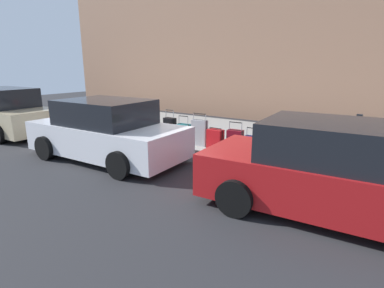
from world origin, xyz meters
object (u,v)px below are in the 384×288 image
Objects in this scene: suitcase_olive_1 at (275,146)px; fire_hydrant at (148,125)px; parking_meter at (357,134)px; suitcase_black_0 at (300,152)px; suitcase_black_7 at (170,129)px; parked_car_beige_2 at (3,113)px; suitcase_navy_2 at (252,146)px; suitcase_maroon_3 at (235,141)px; suitcase_silver_5 at (199,133)px; parked_car_white_1 at (107,132)px; suitcase_red_4 at (215,139)px; parked_car_red_0 at (333,172)px; bollard_post at (129,125)px; suitcase_teal_6 at (183,133)px.

fire_hydrant is at bearing 0.55° from suitcase_olive_1.
suitcase_black_0 is at bearing 14.46° from parking_meter.
suitcase_black_7 is 0.21× the size of parked_car_beige_2.
suitcase_olive_1 is 1.22× the size of suitcase_navy_2.
suitcase_navy_2 is 0.56m from suitcase_maroon_3.
suitcase_silver_5 is at bearing -178.05° from fire_hydrant.
fire_hydrant is 2.12m from parked_car_white_1.
suitcase_black_0 is 2.35m from suitcase_red_4.
parked_car_red_0 is 11.20m from parked_car_beige_2.
parked_car_white_1 reaches higher than bollard_post.
parked_car_white_1 is at bearing 180.00° from parked_car_beige_2.
suitcase_olive_1 is at bearing 179.35° from suitcase_silver_5.
suitcase_olive_1 is 0.21× the size of parked_car_red_0.
bollard_post is (3.85, 0.21, 0.07)m from suitcase_maroon_3.
parking_meter is at bearing -177.45° from suitcase_black_7.
suitcase_black_0 is 0.64m from suitcase_olive_1.
suitcase_silver_5 reaches higher than suitcase_maroon_3.
bollard_post is 6.96m from parked_car_red_0.
parked_car_red_0 is (-2.28, 2.03, 0.34)m from suitcase_navy_2.
suitcase_teal_6 is at bearing 0.04° from suitcase_olive_1.
parking_meter is at bearing -172.97° from suitcase_navy_2.
suitcase_olive_1 is 1.19× the size of fire_hydrant.
fire_hydrant is (2.57, -0.03, 0.12)m from suitcase_red_4.
parked_car_white_1 reaches higher than parked_car_red_0.
fire_hydrant is (4.29, 0.04, 0.07)m from suitcase_olive_1.
parked_car_white_1 is (4.51, 2.03, 0.32)m from suitcase_black_0.
parked_car_white_1 is (3.87, 2.11, 0.27)m from suitcase_olive_1.
bollard_post is (3.28, 0.12, 0.08)m from suitcase_red_4.
suitcase_navy_2 is 0.76× the size of suitcase_black_7.
suitcase_teal_6 is at bearing 0.75° from suitcase_maroon_3.
parked_car_white_1 reaches higher than suitcase_teal_6.
suitcase_maroon_3 is 1.08× the size of fire_hydrant.
suitcase_maroon_3 is 0.98× the size of suitcase_teal_6.
suitcase_red_4 is (2.35, -0.01, 0.00)m from suitcase_black_0.
suitcase_teal_6 is 5.04m from parked_car_red_0.
parked_car_beige_2 is (5.64, 0.00, 0.03)m from parked_car_white_1.
parked_car_beige_2 is at bearing 14.64° from suitcase_red_4.
parked_car_white_1 is at bearing 0.00° from parked_car_red_0.
parked_car_white_1 reaches higher than suitcase_silver_5.
parked_car_white_1 is 0.95× the size of parked_car_beige_2.
suitcase_red_4 is 3.54m from parking_meter.
fire_hydrant reaches higher than bollard_post.
parked_car_red_0 is at bearing 157.62° from suitcase_black_7.
parking_meter is 0.27× the size of parked_car_beige_2.
suitcase_maroon_3 is 3.48m from parked_car_white_1.
suitcase_silver_5 is at bearing -177.52° from suitcase_black_7.
bollard_post is 0.16× the size of parked_car_beige_2.
parking_meter is (-4.08, -0.18, 0.44)m from suitcase_silver_5.
suitcase_teal_6 is 1.10× the size of fire_hydrant.
fire_hydrant is 0.18× the size of parked_car_red_0.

